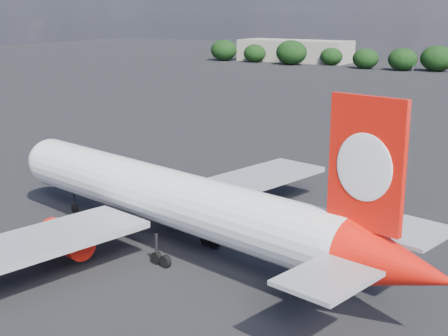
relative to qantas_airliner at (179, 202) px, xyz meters
The scene contains 4 objects.
ground 48.84m from the qantas_airliner, 103.48° to the left, with size 500.00×500.00×0.00m, color black.
qantas_airliner is the anchor object (origin of this frame).
terminal_building 194.88m from the qantas_airliner, 113.06° to the left, with size 42.00×16.00×8.00m.
highway_sign 165.92m from the qantas_airliner, 100.18° to the left, with size 6.00×0.30×4.50m.
Camera 1 is at (39.68, -25.81, 19.40)m, focal length 50.00 mm.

